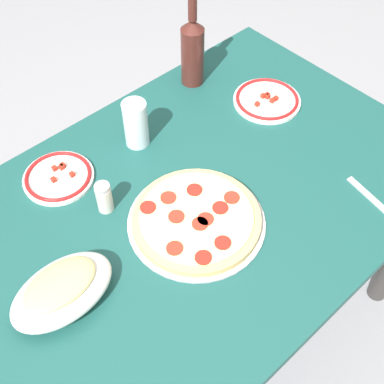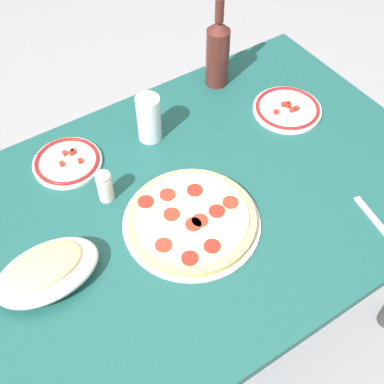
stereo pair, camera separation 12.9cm
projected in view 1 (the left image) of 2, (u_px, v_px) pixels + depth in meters
The scene contains 10 objects.
ground_plane at pixel (192, 326), 1.88m from camera, with size 8.00×8.00×0.00m, color gray.
dining_table at pixel (192, 227), 1.41m from camera, with size 1.34×0.87×0.74m.
pepperoni_pizza at pixel (196, 219), 1.25m from camera, with size 0.34×0.34×0.03m.
baked_pasta_dish at pixel (62, 290), 1.10m from camera, with size 0.24×0.15×0.08m.
wine_bottle at pixel (192, 50), 1.53m from camera, with size 0.07×0.07×0.28m.
water_glass at pixel (136, 124), 1.39m from camera, with size 0.07×0.07×0.14m, color silver.
side_plate_near at pixel (267, 100), 1.54m from camera, with size 0.20×0.20×0.02m.
side_plate_far at pixel (58, 177), 1.35m from camera, with size 0.19×0.19×0.02m.
spice_shaker at pixel (104, 197), 1.26m from camera, with size 0.04×0.04×0.09m.
fork_left at pixel (373, 199), 1.31m from camera, with size 0.17×0.02×0.01m, color #B7B7BC.
Camera 1 is at (-0.55, -0.60, 1.77)m, focal length 48.30 mm.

